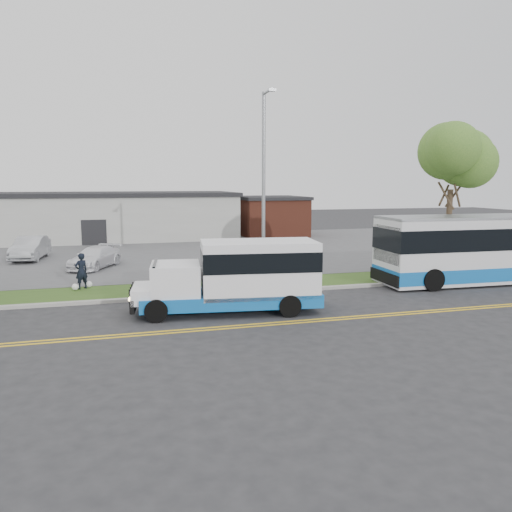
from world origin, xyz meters
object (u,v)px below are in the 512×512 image
object	(u,v)px
tree_east	(452,165)
parked_car_a	(30,248)
parked_car_b	(95,257)
shuttle_bus	(241,274)
pedestrian	(81,271)
transit_bus	(494,248)
streetlight_near	(264,183)

from	to	relation	value
tree_east	parked_car_a	size ratio (longest dim) A/B	1.76
tree_east	parked_car_b	bearing A→B (deg)	159.72
shuttle_bus	pedestrian	distance (m)	8.82
shuttle_bus	parked_car_a	world-z (taller)	shuttle_bus
tree_east	shuttle_bus	world-z (taller)	tree_east
transit_bus	parked_car_b	world-z (taller)	transit_bus
parked_car_a	parked_car_b	bearing A→B (deg)	-41.29
streetlight_near	parked_car_b	distance (m)	12.18
shuttle_bus	parked_car_a	bearing A→B (deg)	128.93
transit_bus	tree_east	bearing A→B (deg)	116.68
tree_east	streetlight_near	bearing A→B (deg)	-178.58
transit_bus	shuttle_bus	bearing A→B (deg)	-168.38
shuttle_bus	transit_bus	size ratio (longest dim) A/B	0.61
streetlight_near	parked_car_a	world-z (taller)	streetlight_near
pedestrian	shuttle_bus	bearing A→B (deg)	105.67
tree_east	transit_bus	distance (m)	5.15
pedestrian	parked_car_a	bearing A→B (deg)	-102.40
tree_east	shuttle_bus	size ratio (longest dim) A/B	1.07
shuttle_bus	transit_bus	xyz separation A→B (m)	(14.45, 2.49, 0.24)
tree_east	parked_car_a	bearing A→B (deg)	153.45
shuttle_bus	tree_east	bearing A→B (deg)	27.07
shuttle_bus	parked_car_b	size ratio (longest dim) A/B	1.76
streetlight_near	tree_east	bearing A→B (deg)	1.42
parked_car_a	parked_car_b	world-z (taller)	parked_car_a
tree_east	transit_bus	world-z (taller)	tree_east
tree_east	parked_car_b	xyz separation A→B (m)	(-19.50, 7.20, -5.46)
transit_bus	pedestrian	world-z (taller)	transit_bus
parked_car_a	parked_car_b	size ratio (longest dim) A/B	1.07
transit_bus	parked_car_b	size ratio (longest dim) A/B	2.91
streetlight_near	parked_car_a	distance (m)	18.21
streetlight_near	transit_bus	xyz separation A→B (m)	(12.11, -2.13, -3.44)
shuttle_bus	pedestrian	bearing A→B (deg)	144.93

